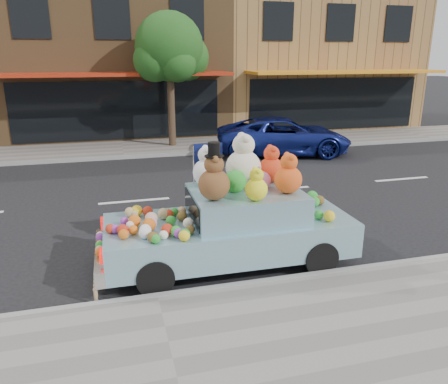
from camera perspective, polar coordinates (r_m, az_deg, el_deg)
name	(u,v)px	position (r m, az deg, el deg)	size (l,w,h in m)	color
ground	(134,201)	(11.50, -11.63, -1.18)	(120.00, 120.00, 0.00)	black
near_sidewalk	(173,362)	(5.68, -6.71, -21.24)	(60.00, 3.00, 0.12)	gray
far_sidewalk	(122,149)	(17.77, -13.13, 5.48)	(60.00, 3.00, 0.12)	gray
near_kerb	(158,298)	(6.90, -8.66, -13.56)	(60.00, 0.12, 0.13)	gray
far_kerb	(124,157)	(16.30, -12.89, 4.46)	(60.00, 0.12, 0.13)	gray
storefront_mid	(112,54)	(22.89, -14.41, 17.01)	(10.00, 9.80, 7.30)	brown
storefront_right	(301,55)	(25.20, 10.06, 17.26)	(10.00, 9.80, 7.30)	olive
street_tree	(170,53)	(17.65, -7.08, 17.60)	(3.00, 2.70, 5.22)	#38281C
car_blue	(283,136)	(16.70, 7.78, 7.24)	(2.30, 4.99, 1.39)	navy
art_car	(231,220)	(7.70, 0.95, -3.69)	(4.51, 1.83, 2.30)	black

